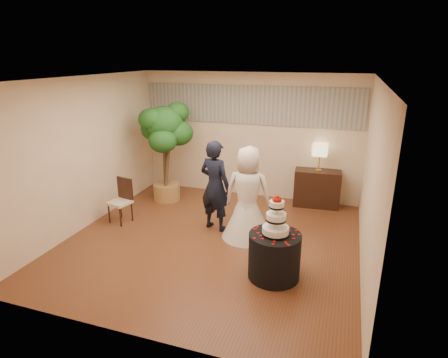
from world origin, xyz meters
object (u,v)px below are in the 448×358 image
(bride, at_px, (248,193))
(cake_table, at_px, (274,256))
(console, at_px, (317,188))
(table_lamp, at_px, (319,157))
(ficus_tree, at_px, (165,152))
(wedding_cake, at_px, (276,215))
(side_chair, at_px, (120,201))
(groom, at_px, (215,186))

(bride, distance_m, cake_table, 1.43)
(console, distance_m, table_lamp, 0.69)
(console, relative_size, ficus_tree, 0.43)
(bride, bearing_deg, wedding_cake, 118.80)
(bride, xyz_separation_m, wedding_cake, (0.72, -1.13, 0.15))
(bride, relative_size, cake_table, 2.21)
(side_chair, bearing_deg, console, 42.69)
(groom, bearing_deg, table_lamp, -119.49)
(console, bearing_deg, cake_table, -100.45)
(groom, relative_size, side_chair, 1.96)
(side_chair, bearing_deg, bride, 16.73)
(ficus_tree, bearing_deg, groom, -33.94)
(cake_table, height_order, side_chair, side_chair)
(ficus_tree, bearing_deg, cake_table, -38.31)
(console, bearing_deg, table_lamp, 0.00)
(wedding_cake, bearing_deg, groom, 137.35)
(wedding_cake, distance_m, ficus_tree, 3.73)
(wedding_cake, xyz_separation_m, side_chair, (-3.25, 0.95, -0.56))
(groom, relative_size, wedding_cake, 2.85)
(groom, distance_m, bride, 0.68)
(cake_table, xyz_separation_m, ficus_tree, (-2.92, 2.31, 0.77))
(groom, xyz_separation_m, console, (1.71, 1.75, -0.45))
(cake_table, distance_m, table_lamp, 3.13)
(console, xyz_separation_m, side_chair, (-3.58, -2.08, 0.03))
(bride, relative_size, console, 1.74)
(bride, relative_size, wedding_cake, 2.81)
(cake_table, bearing_deg, wedding_cake, 90.00)
(console, bearing_deg, bride, -123.17)
(bride, distance_m, console, 2.21)
(groom, distance_m, side_chair, 1.94)
(console, relative_size, table_lamp, 1.67)
(groom, distance_m, table_lamp, 2.46)
(groom, xyz_separation_m, wedding_cake, (1.38, -1.27, 0.14))
(console, relative_size, side_chair, 1.11)
(side_chair, bearing_deg, wedding_cake, -3.66)
(cake_table, distance_m, ficus_tree, 3.80)
(groom, height_order, bride, groom)
(ficus_tree, xyz_separation_m, side_chair, (-0.33, -1.36, -0.68))
(groom, distance_m, ficus_tree, 1.88)
(groom, bearing_deg, ficus_tree, -19.08)
(wedding_cake, bearing_deg, table_lamp, 83.71)
(wedding_cake, relative_size, table_lamp, 1.03)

